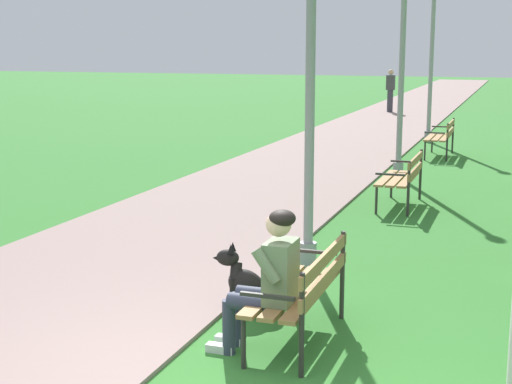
% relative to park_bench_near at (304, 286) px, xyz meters
% --- Properties ---
extents(paved_path, '(3.55, 60.00, 0.04)m').
position_rel_park_bench_near_xyz_m(paved_path, '(-2.69, 22.77, -0.49)').
color(paved_path, gray).
rests_on(paved_path, ground).
extents(park_bench_near, '(0.55, 1.50, 0.85)m').
position_rel_park_bench_near_xyz_m(park_bench_near, '(0.00, 0.00, 0.00)').
color(park_bench_near, olive).
rests_on(park_bench_near, ground).
extents(park_bench_mid, '(0.55, 1.50, 0.85)m').
position_rel_park_bench_near_xyz_m(park_bench_mid, '(-0.06, 6.01, 0.00)').
color(park_bench_mid, olive).
rests_on(park_bench_mid, ground).
extents(park_bench_far, '(0.55, 1.50, 0.85)m').
position_rel_park_bench_near_xyz_m(park_bench_far, '(-0.06, 11.91, 0.00)').
color(park_bench_far, olive).
rests_on(park_bench_far, ground).
extents(person_seated_on_near_bench, '(0.74, 0.49, 1.25)m').
position_rel_park_bench_near_xyz_m(person_seated_on_near_bench, '(-0.21, -0.35, 0.17)').
color(person_seated_on_near_bench, '#33384C').
rests_on(person_seated_on_near_bench, ground).
extents(dog_black, '(0.83, 0.33, 0.71)m').
position_rel_park_bench_near_xyz_m(dog_black, '(-0.65, 0.49, -0.25)').
color(dog_black, black).
rests_on(dog_black, ground).
extents(lamp_post_near, '(0.24, 0.24, 4.73)m').
position_rel_park_bench_near_xyz_m(lamp_post_near, '(-0.58, 2.22, 1.93)').
color(lamp_post_near, gray).
rests_on(lamp_post_near, ground).
extents(lamp_post_mid, '(0.24, 0.24, 4.25)m').
position_rel_park_bench_near_xyz_m(lamp_post_mid, '(-0.57, 8.76, 1.69)').
color(lamp_post_mid, gray).
rests_on(lamp_post_mid, ground).
extents(lamp_post_far, '(0.24, 0.24, 4.42)m').
position_rel_park_bench_near_xyz_m(lamp_post_far, '(-0.69, 14.63, 1.77)').
color(lamp_post_far, gray).
rests_on(lamp_post_far, ground).
extents(pedestrian_distant, '(0.32, 0.22, 1.65)m').
position_rel_park_bench_near_xyz_m(pedestrian_distant, '(-3.17, 23.19, 0.33)').
color(pedestrian_distant, '#383842').
rests_on(pedestrian_distant, ground).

